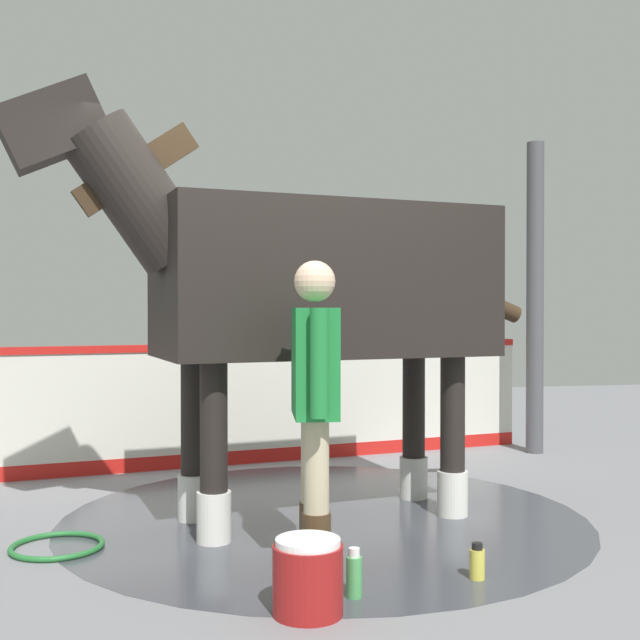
{
  "coord_description": "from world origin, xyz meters",
  "views": [
    {
      "loc": [
        0.78,
        4.89,
        1.35
      ],
      "look_at": [
        -0.08,
        0.35,
        1.29
      ],
      "focal_mm": 44.69,
      "sensor_mm": 36.0,
      "label": 1
    }
  ],
  "objects_px": {
    "bottle_spray": "(354,575)",
    "handler": "(315,393)",
    "wash_bucket": "(308,577)",
    "hose_coil": "(57,546)",
    "horse": "(307,284)",
    "bottle_shampoo": "(477,563)"
  },
  "relations": [
    {
      "from": "handler",
      "to": "bottle_shampoo",
      "type": "height_order",
      "value": "handler"
    },
    {
      "from": "wash_bucket",
      "to": "hose_coil",
      "type": "relative_size",
      "value": 0.64
    },
    {
      "from": "handler",
      "to": "bottle_spray",
      "type": "relative_size",
      "value": 6.85
    },
    {
      "from": "handler",
      "to": "hose_coil",
      "type": "bearing_deg",
      "value": 162.34
    },
    {
      "from": "wash_bucket",
      "to": "hose_coil",
      "type": "height_order",
      "value": "wash_bucket"
    },
    {
      "from": "bottle_spray",
      "to": "handler",
      "type": "bearing_deg",
      "value": -76.9
    },
    {
      "from": "handler",
      "to": "hose_coil",
      "type": "height_order",
      "value": "handler"
    },
    {
      "from": "wash_bucket",
      "to": "hose_coil",
      "type": "distance_m",
      "value": 1.72
    },
    {
      "from": "horse",
      "to": "wash_bucket",
      "type": "relative_size",
      "value": 10.28
    },
    {
      "from": "handler",
      "to": "wash_bucket",
      "type": "relative_size",
      "value": 4.76
    },
    {
      "from": "hose_coil",
      "to": "wash_bucket",
      "type": "bearing_deg",
      "value": 135.32
    },
    {
      "from": "bottle_shampoo",
      "to": "bottle_spray",
      "type": "xyz_separation_m",
      "value": [
        0.66,
        0.13,
        0.02
      ]
    },
    {
      "from": "bottle_spray",
      "to": "hose_coil",
      "type": "distance_m",
      "value": 1.8
    },
    {
      "from": "horse",
      "to": "bottle_spray",
      "type": "relative_size",
      "value": 14.8
    },
    {
      "from": "horse",
      "to": "hose_coil",
      "type": "height_order",
      "value": "horse"
    },
    {
      "from": "wash_bucket",
      "to": "horse",
      "type": "bearing_deg",
      "value": -99.64
    },
    {
      "from": "horse",
      "to": "bottle_shampoo",
      "type": "distance_m",
      "value": 2.02
    },
    {
      "from": "horse",
      "to": "handler",
      "type": "relative_size",
      "value": 2.16
    },
    {
      "from": "bottle_shampoo",
      "to": "wash_bucket",
      "type": "bearing_deg",
      "value": 17.78
    },
    {
      "from": "bottle_shampoo",
      "to": "horse",
      "type": "bearing_deg",
      "value": -63.09
    },
    {
      "from": "horse",
      "to": "bottle_spray",
      "type": "distance_m",
      "value": 1.98
    },
    {
      "from": "hose_coil",
      "to": "horse",
      "type": "bearing_deg",
      "value": -166.61
    }
  ]
}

